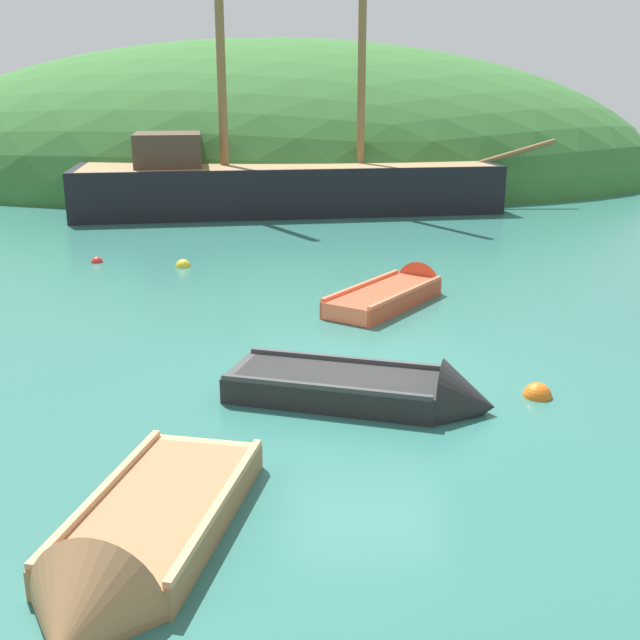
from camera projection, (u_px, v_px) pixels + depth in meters
The scene contains 9 objects.
ground_plane at pixel (369, 377), 11.39m from camera, with size 120.00×120.00×0.00m, color #2D6B60.
shore_hill at pixel (272, 176), 38.46m from camera, with size 37.72×24.23×13.08m, color #387033.
sailing_ship at pixel (283, 194), 27.01m from camera, with size 17.37×6.57×12.01m.
rowboat_portside at pixel (379, 395), 10.40m from camera, with size 3.82×2.08×1.16m.
rowboat_outer_left at pixel (398, 294), 15.58m from camera, with size 2.91×3.64×1.04m.
rowboat_center at pixel (134, 554), 6.87m from camera, with size 1.87×3.55×1.23m.
buoy_orange at pixel (537, 396), 10.65m from camera, with size 0.40×0.40×0.40m, color orange.
buoy_red at pixel (97, 262), 18.98m from camera, with size 0.29×0.29×0.29m, color red.
buoy_yellow at pixel (183, 267), 18.52m from camera, with size 0.37×0.37×0.37m, color yellow.
Camera 1 is at (-0.60, -10.66, 4.10)m, focal length 42.77 mm.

